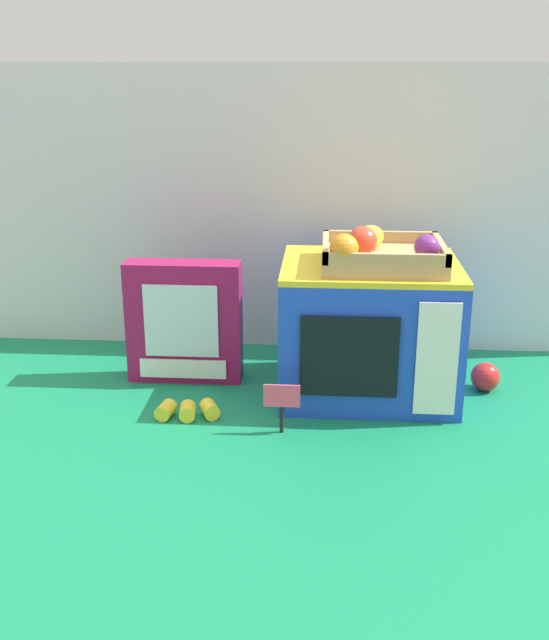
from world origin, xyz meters
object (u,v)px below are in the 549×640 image
object	(u,v)px
cookie_set_box	(184,322)
loose_toy_banana	(188,410)
food_groups_crate	(379,254)
loose_toy_apple	(485,377)
price_sign	(282,401)
toy_microwave	(369,329)

from	to	relation	value
cookie_set_box	loose_toy_banana	size ratio (longest dim) A/B	2.06
food_groups_crate	loose_toy_apple	distance (m)	0.38
loose_toy_banana	cookie_set_box	bearing A→B (deg)	101.20
price_sign	food_groups_crate	bearing A→B (deg)	44.60
food_groups_crate	cookie_set_box	distance (m)	0.46
toy_microwave	loose_toy_banana	distance (m)	0.42
loose_toy_banana	loose_toy_apple	xyz separation A→B (m)	(0.62, 0.18, 0.02)
toy_microwave	loose_toy_apple	xyz separation A→B (m)	(0.26, 0.02, -0.11)
toy_microwave	price_sign	size ratio (longest dim) A/B	3.66
loose_toy_banana	food_groups_crate	bearing A→B (deg)	19.07
toy_microwave	food_groups_crate	bearing A→B (deg)	-65.22
food_groups_crate	cookie_set_box	bearing A→B (deg)	170.64
cookie_set_box	price_sign	size ratio (longest dim) A/B	2.70
toy_microwave	loose_toy_apple	world-z (taller)	toy_microwave
food_groups_crate	price_sign	size ratio (longest dim) A/B	2.43
food_groups_crate	loose_toy_apple	bearing A→B (deg)	11.43
loose_toy_banana	loose_toy_apple	size ratio (longest dim) A/B	2.09
price_sign	loose_toy_banana	size ratio (longest dim) A/B	0.76
loose_toy_apple	toy_microwave	bearing A→B (deg)	-175.36
cookie_set_box	loose_toy_apple	bearing A→B (deg)	-1.66
toy_microwave	food_groups_crate	world-z (taller)	food_groups_crate
cookie_set_box	loose_toy_banana	xyz separation A→B (m)	(0.04, -0.20, -0.12)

